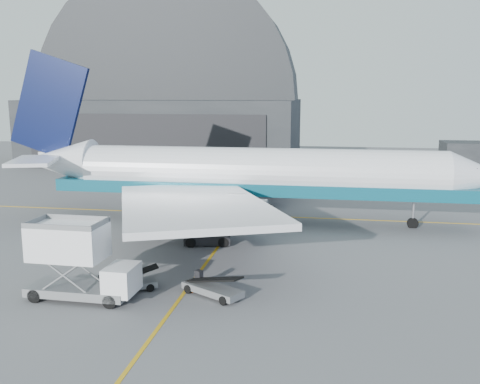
% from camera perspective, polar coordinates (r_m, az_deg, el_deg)
% --- Properties ---
extents(ground, '(200.00, 200.00, 0.00)m').
position_cam_1_polar(ground, '(39.98, -4.60, -8.85)').
color(ground, '#565659').
rests_on(ground, ground).
extents(taxi_lines, '(80.00, 42.12, 0.02)m').
position_cam_1_polar(taxi_lines, '(51.81, -1.18, -4.28)').
color(taxi_lines, gold).
rests_on(taxi_lines, ground).
extents(hangar, '(50.00, 28.30, 28.00)m').
position_cam_1_polar(hangar, '(106.30, -7.69, 8.41)').
color(hangar, black).
rests_on(hangar, ground).
extents(distant_bldg_a, '(14.00, 8.00, 4.00)m').
position_cam_1_polar(distant_bldg_a, '(113.04, 24.19, 2.85)').
color(distant_bldg_a, black).
rests_on(distant_bldg_a, ground).
extents(airliner, '(51.04, 49.50, 17.91)m').
position_cam_1_polar(airliner, '(55.23, 0.07, 1.94)').
color(airliner, white).
rests_on(airliner, ground).
extents(catering_truck, '(7.23, 2.91, 4.93)m').
position_cam_1_polar(catering_truck, '(36.35, -16.89, -7.14)').
color(catering_truck, slate).
rests_on(catering_truck, ground).
extents(pushback_tug, '(4.42, 3.06, 1.88)m').
position_cam_1_polar(pushback_tug, '(47.76, -3.35, -4.72)').
color(pushback_tug, black).
rests_on(pushback_tug, ground).
extents(belt_loader_a, '(4.13, 3.10, 1.61)m').
position_cam_1_polar(belt_loader_a, '(37.52, -12.01, -9.57)').
color(belt_loader_a, slate).
rests_on(belt_loader_a, ground).
extents(belt_loader_b, '(4.50, 3.48, 1.77)m').
position_cam_1_polar(belt_loader_b, '(35.94, -2.99, -10.18)').
color(belt_loader_b, slate).
rests_on(belt_loader_b, ground).
extents(traffic_cone, '(0.33, 0.33, 0.48)m').
position_cam_1_polar(traffic_cone, '(36.78, -5.26, -10.24)').
color(traffic_cone, '#E95207').
rests_on(traffic_cone, ground).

